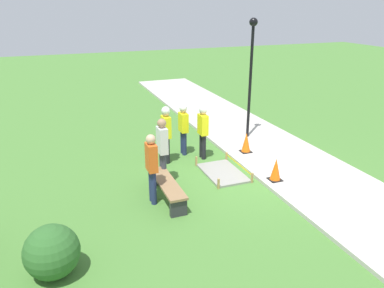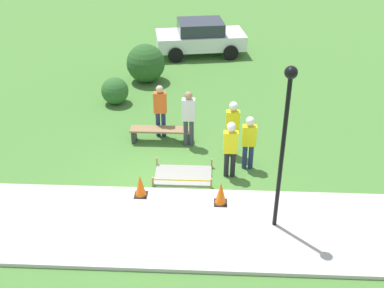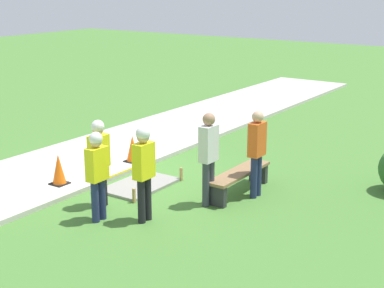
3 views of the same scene
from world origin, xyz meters
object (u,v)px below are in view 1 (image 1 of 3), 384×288
object	(u,v)px
traffic_cone_far_patch	(246,143)
worker_trainee	(183,125)
traffic_cone_near_patch	(276,170)
worker_supervisor	(203,127)
lamppost_near	(251,62)
bystander_in_gray_shirt	(162,147)
park_bench	(167,187)
worker_assistant	(166,130)
bystander_in_orange_shirt	(152,165)

from	to	relation	value
traffic_cone_far_patch	worker_trainee	xyz separation A→B (m)	(0.79, 1.87, 0.56)
traffic_cone_near_patch	worker_supervisor	bearing A→B (deg)	26.36
worker_trainee	lamppost_near	bearing A→B (deg)	-78.79
bystander_in_gray_shirt	worker_trainee	bearing A→B (deg)	-34.61
park_bench	worker_trainee	bearing A→B (deg)	-27.49
park_bench	lamppost_near	distance (m)	5.69
worker_assistant	bystander_in_gray_shirt	distance (m)	1.43
park_bench	worker_supervisor	world-z (taller)	worker_supervisor
park_bench	lamppost_near	size ratio (longest dim) A/B	0.47
worker_trainee	bystander_in_gray_shirt	distance (m)	2.16
worker_supervisor	bystander_in_orange_shirt	world-z (taller)	bystander_in_orange_shirt
bystander_in_gray_shirt	lamppost_near	world-z (taller)	lamppost_near
traffic_cone_near_patch	bystander_in_orange_shirt	size ratio (longest dim) A/B	0.35
bystander_in_gray_shirt	worker_supervisor	bearing A→B (deg)	-53.43
traffic_cone_far_patch	worker_trainee	world-z (taller)	worker_trainee
traffic_cone_near_patch	worker_assistant	size ratio (longest dim) A/B	0.35
worker_supervisor	worker_assistant	bearing A→B (deg)	85.73
traffic_cone_near_patch	bystander_in_orange_shirt	world-z (taller)	bystander_in_orange_shirt
traffic_cone_near_patch	worker_assistant	xyz separation A→B (m)	(2.45, 2.34, 0.65)
worker_supervisor	worker_assistant	distance (m)	1.17
park_bench	worker_assistant	xyz separation A→B (m)	(2.23, -0.68, 0.72)
worker_trainee	bystander_in_gray_shirt	size ratio (longest dim) A/B	0.91
bystander_in_orange_shirt	traffic_cone_far_patch	bearing A→B (deg)	-62.18
traffic_cone_far_patch	lamppost_near	xyz separation A→B (m)	(1.31, -0.78, 2.34)
traffic_cone_near_patch	lamppost_near	distance (m)	4.28
worker_assistant	bystander_in_gray_shirt	bearing A→B (deg)	158.84
traffic_cone_far_patch	worker_trainee	bearing A→B (deg)	67.13
bystander_in_orange_shirt	bystander_in_gray_shirt	bearing A→B (deg)	-30.39
traffic_cone_far_patch	bystander_in_orange_shirt	size ratio (longest dim) A/B	0.37
worker_trainee	lamppost_near	size ratio (longest dim) A/B	0.41
traffic_cone_near_patch	lamppost_near	xyz separation A→B (m)	(3.42, -1.02, 2.35)
traffic_cone_near_patch	bystander_in_gray_shirt	world-z (taller)	bystander_in_gray_shirt
park_bench	bystander_in_orange_shirt	world-z (taller)	bystander_in_orange_shirt
worker_trainee	park_bench	bearing A→B (deg)	152.51
worker_supervisor	bystander_in_orange_shirt	xyz separation A→B (m)	(-2.18, 2.23, -0.01)
park_bench	traffic_cone_near_patch	bearing A→B (deg)	-94.14
traffic_cone_near_patch	bystander_in_orange_shirt	bearing A→B (deg)	86.84
bystander_in_orange_shirt	traffic_cone_near_patch	bearing A→B (deg)	-93.16
park_bench	bystander_in_gray_shirt	distance (m)	1.16
worker_assistant	bystander_in_orange_shirt	xyz separation A→B (m)	(-2.26, 1.06, -0.05)
park_bench	worker_trainee	xyz separation A→B (m)	(2.68, -1.39, 0.64)
park_bench	worker_supervisor	distance (m)	2.91
traffic_cone_near_patch	lamppost_near	world-z (taller)	lamppost_near
worker_assistant	bystander_in_gray_shirt	world-z (taller)	bystander_in_gray_shirt
traffic_cone_near_patch	park_bench	bearing A→B (deg)	85.86
worker_supervisor	traffic_cone_far_patch	bearing A→B (deg)	-100.18
worker_assistant	lamppost_near	world-z (taller)	lamppost_near
traffic_cone_near_patch	park_bench	size ratio (longest dim) A/B	0.33
traffic_cone_far_patch	bystander_in_gray_shirt	size ratio (longest dim) A/B	0.36
lamppost_near	worker_trainee	bearing A→B (deg)	101.21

